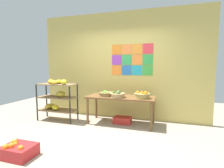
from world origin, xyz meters
TOP-DOWN VIEW (x-y plane):
  - ground at (0.00, 0.00)m, footprint 9.20×9.20m
  - back_wall_with_art at (0.00, 1.63)m, footprint 4.67×0.07m
  - banana_shelf_unit at (-1.58, 0.89)m, footprint 1.04×0.47m
  - display_table at (0.14, 1.12)m, footprint 1.69×0.68m
  - fruit_basket_centre at (-0.23, 1.09)m, footprint 0.39×0.39m
  - fruit_basket_back_left at (0.68, 1.04)m, footprint 0.37×0.37m
  - fruit_basket_back_right at (0.10, 0.98)m, footprint 0.36×0.36m
  - produce_crate_under_table at (0.18, 1.16)m, footprint 0.44×0.29m
  - orange_crate_foreground at (-1.03, -0.94)m, footprint 0.49×0.39m

SIDE VIEW (x-z plane):
  - ground at x=0.00m, z-range 0.00..0.00m
  - produce_crate_under_table at x=0.18m, z-range 0.00..0.16m
  - orange_crate_foreground at x=-1.03m, z-range -0.02..0.24m
  - display_table at x=0.14m, z-range 0.27..0.97m
  - banana_shelf_unit at x=-1.58m, z-range 0.09..1.21m
  - fruit_basket_centre at x=-0.23m, z-range 0.69..0.82m
  - fruit_basket_back_right at x=0.10m, z-range 0.69..0.85m
  - fruit_basket_back_left at x=0.68m, z-range 0.68..0.86m
  - back_wall_with_art at x=0.00m, z-range 0.00..2.92m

